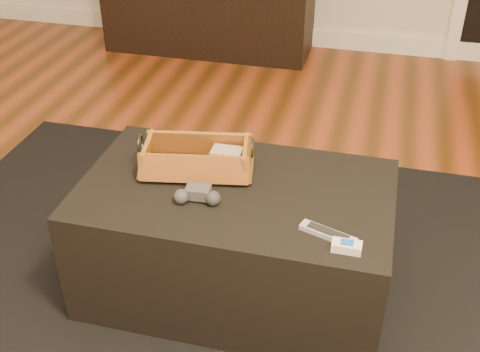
% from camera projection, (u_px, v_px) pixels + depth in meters
% --- Properties ---
extents(baseboard, '(5.00, 0.04, 0.12)m').
position_uv_depth(baseboard, '(321.00, 38.00, 4.09)').
color(baseboard, white).
rests_on(baseboard, floor).
extents(media_cabinet, '(1.33, 0.45, 0.52)m').
position_uv_depth(media_cabinet, '(209.00, 10.00, 3.95)').
color(media_cabinet, black).
rests_on(media_cabinet, floor).
extents(area_rug, '(2.60, 2.00, 0.01)m').
position_uv_depth(area_rug, '(232.00, 296.00, 2.11)').
color(area_rug, black).
rests_on(area_rug, floor).
extents(ottoman, '(1.00, 0.60, 0.42)m').
position_uv_depth(ottoman, '(236.00, 239.00, 2.03)').
color(ottoman, black).
rests_on(ottoman, area_rug).
extents(tv_remote, '(0.20, 0.10, 0.02)m').
position_uv_depth(tv_remote, '(191.00, 167.00, 1.98)').
color(tv_remote, black).
rests_on(tv_remote, wicker_basket).
extents(cloth_bundle, '(0.10, 0.07, 0.06)m').
position_uv_depth(cloth_bundle, '(227.00, 157.00, 1.99)').
color(cloth_bundle, tan).
rests_on(cloth_bundle, wicker_basket).
extents(wicker_basket, '(0.40, 0.25, 0.13)m').
position_uv_depth(wicker_basket, '(197.00, 160.00, 1.97)').
color(wicker_basket, brown).
rests_on(wicker_basket, ottoman).
extents(game_controller, '(0.15, 0.09, 0.05)m').
position_uv_depth(game_controller, '(197.00, 195.00, 1.84)').
color(game_controller, '#3B3B3E').
rests_on(game_controller, ottoman).
extents(silver_remote, '(0.17, 0.09, 0.02)m').
position_uv_depth(silver_remote, '(328.00, 234.00, 1.71)').
color(silver_remote, '#BABCC3').
rests_on(silver_remote, ottoman).
extents(cream_gadget, '(0.08, 0.04, 0.03)m').
position_uv_depth(cream_gadget, '(347.00, 246.00, 1.65)').
color(cream_gadget, silver).
rests_on(cream_gadget, ottoman).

